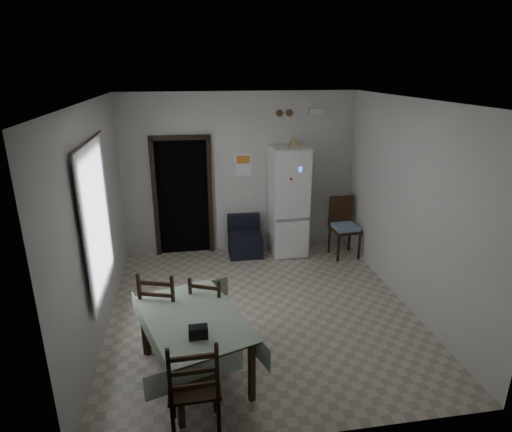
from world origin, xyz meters
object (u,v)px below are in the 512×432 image
(dining_chair_far_left, at_px, (164,308))
(corner_chair, at_px, (345,228))
(dining_chair_near_head, at_px, (194,384))
(fridge, at_px, (289,201))
(dining_table, at_px, (195,347))
(dining_chair_far_right, at_px, (210,308))
(navy_seat, at_px, (245,236))

(dining_chair_far_left, bearing_deg, corner_chair, -127.47)
(dining_chair_far_left, distance_m, dining_chair_near_head, 1.43)
(fridge, bearing_deg, dining_chair_far_left, -131.59)
(fridge, distance_m, dining_table, 3.68)
(dining_chair_far_right, bearing_deg, dining_chair_far_left, 21.21)
(fridge, xyz_separation_m, corner_chair, (0.97, -0.35, -0.45))
(dining_chair_near_head, bearing_deg, corner_chair, -129.28)
(fridge, distance_m, dining_chair_far_right, 3.05)
(fridge, distance_m, dining_chair_near_head, 4.36)
(navy_seat, relative_size, dining_table, 0.50)
(corner_chair, bearing_deg, dining_chair_far_right, -143.72)
(corner_chair, distance_m, dining_chair_near_head, 4.55)
(fridge, relative_size, corner_chair, 1.83)
(dining_table, distance_m, dining_chair_near_head, 0.80)
(navy_seat, bearing_deg, dining_table, -106.28)
(corner_chair, height_order, dining_chair_near_head, dining_chair_near_head)
(dining_chair_near_head, bearing_deg, dining_chair_far_left, -78.33)
(fridge, height_order, dining_chair_far_right, fridge)
(dining_chair_far_left, xyz_separation_m, dining_chair_far_right, (0.56, -0.01, -0.06))
(fridge, relative_size, dining_chair_near_head, 1.81)
(dining_table, bearing_deg, dining_chair_far_left, 101.44)
(corner_chair, bearing_deg, dining_chair_far_left, -149.28)
(dining_table, bearing_deg, dining_chair_far_right, 52.25)
(navy_seat, relative_size, dining_chair_near_head, 0.66)
(dining_chair_far_right, bearing_deg, fridge, -99.86)
(navy_seat, xyz_separation_m, dining_chair_far_left, (-1.34, -2.56, 0.18))
(dining_chair_far_left, bearing_deg, dining_chair_near_head, 120.34)
(navy_seat, bearing_deg, dining_chair_far_right, -105.87)
(navy_seat, height_order, dining_chair_far_right, dining_chair_far_right)
(dining_chair_far_left, bearing_deg, dining_chair_far_right, -163.49)
(fridge, relative_size, navy_seat, 2.74)
(dining_chair_far_right, distance_m, dining_chair_near_head, 1.40)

